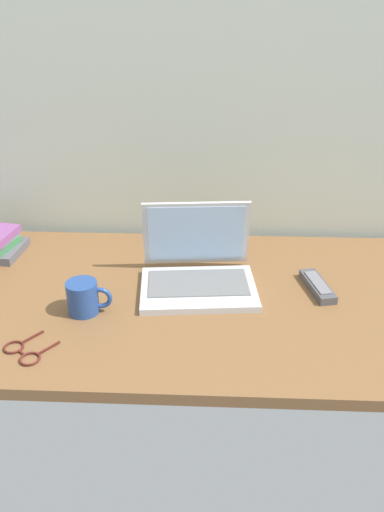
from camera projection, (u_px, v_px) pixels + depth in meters
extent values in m
cube|color=brown|center=(186.00, 300.00, 1.39)|extent=(1.60, 0.76, 0.03)
cube|color=silver|center=(198.00, 289.00, 1.40)|extent=(0.33, 0.25, 0.02)
cube|color=slate|center=(198.00, 283.00, 1.41)|extent=(0.28, 0.16, 0.00)
cube|color=silver|center=(196.00, 233.00, 1.46)|extent=(0.30, 0.07, 0.20)
cube|color=#A5C6EA|center=(196.00, 234.00, 1.45)|extent=(0.27, 0.05, 0.17)
cylinder|color=#26478C|center=(83.00, 297.00, 1.30)|extent=(0.08, 0.08, 0.09)
torus|color=#26478C|center=(101.00, 298.00, 1.29)|extent=(0.06, 0.01, 0.06)
cylinder|color=brown|center=(81.00, 285.00, 1.28)|extent=(0.07, 0.07, 0.00)
cube|color=#4C4C51|center=(317.00, 286.00, 1.41)|extent=(0.08, 0.17, 0.02)
cube|color=slate|center=(318.00, 282.00, 1.40)|extent=(0.06, 0.12, 0.00)
torus|color=#591E19|center=(14.00, 347.00, 1.18)|extent=(0.07, 0.07, 0.01)
torus|color=#591E19|center=(30.00, 359.00, 1.14)|extent=(0.07, 0.07, 0.01)
cube|color=#591E19|center=(22.00, 353.00, 1.16)|extent=(0.02, 0.02, 0.00)
cube|color=#591E19|center=(33.00, 337.00, 1.22)|extent=(0.04, 0.05, 0.00)
cube|color=#591E19|center=(49.00, 348.00, 1.18)|extent=(0.04, 0.05, 0.00)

